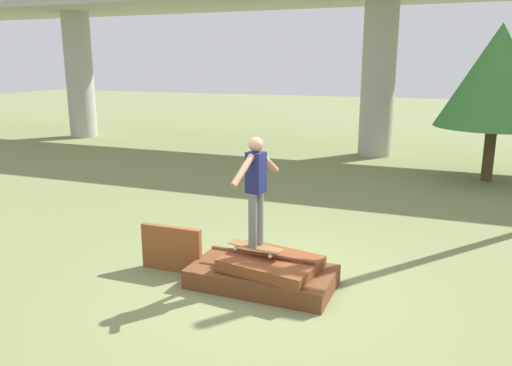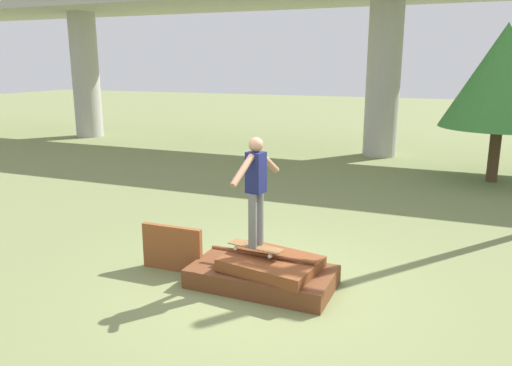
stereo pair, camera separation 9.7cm
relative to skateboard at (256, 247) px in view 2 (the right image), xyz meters
The scene contains 7 objects.
ground_plane 0.57m from the skateboard, ahead, with size 80.00×80.00×0.00m, color olive.
scrap_pile 0.39m from the skateboard, ahead, with size 2.01×1.11×0.49m.
scrap_plank_loose 1.37m from the skateboard, behind, with size 0.98×0.09×0.69m.
skateboard is the anchor object (origin of this frame).
skater 0.89m from the skateboard, 45.00° to the left, with size 0.29×1.14×1.52m.
highway_overpass 11.75m from the skateboard, 89.51° to the left, with size 44.00×4.47×5.63m.
tree_behind_left 9.12m from the skateboard, 67.31° to the left, with size 2.94×2.94×4.03m.
Camera 2 is at (2.34, -6.05, 3.06)m, focal length 35.00 mm.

